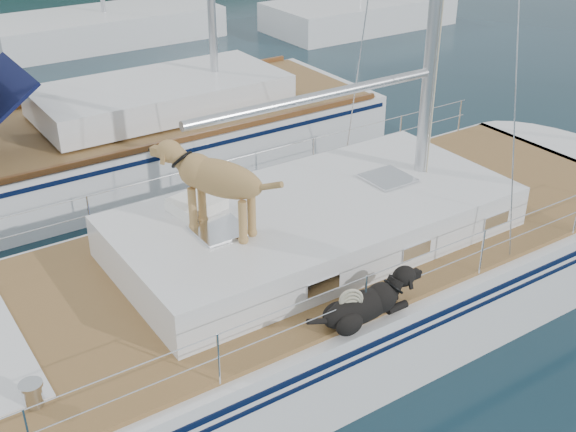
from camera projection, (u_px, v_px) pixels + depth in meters
ground at (265, 337)px, 9.67m from camera, size 120.00×120.00×0.00m
main_sailboat at (270, 293)px, 9.39m from camera, size 12.00×3.82×14.01m
neighbor_sailboat at (113, 146)px, 13.96m from camera, size 11.00×3.50×13.30m
bg_boat_center at (106, 28)px, 23.17m from camera, size 7.20×3.00×11.65m
bg_boat_east at (359, 14)px, 24.89m from camera, size 6.40×3.00×11.65m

